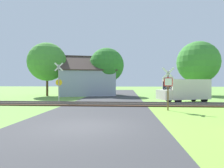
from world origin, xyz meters
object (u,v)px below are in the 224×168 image
crossing_sign_far (59,80)px  tree_far (198,62)px  tree_left (47,62)px  mail_truck (185,90)px  house (86,82)px  tree_center (107,65)px  stop_sign_near (168,85)px

crossing_sign_far → tree_far: bearing=25.1°
tree_left → mail_truck: size_ratio=1.44×
house → mail_truck: (11.74, -10.11, -0.79)m
tree_center → house: bearing=178.1°
crossing_sign_far → house: bearing=78.8°
house → tree_left: 6.27m
tree_left → tree_far: tree_far is taller
tree_center → mail_truck: 13.58m
crossing_sign_far → tree_center: (3.73, 10.45, 2.33)m
stop_sign_near → crossing_sign_far: bearing=-29.9°
tree_center → tree_left: tree_left is taller
tree_center → crossing_sign_far: bearing=-109.6°
crossing_sign_far → tree_center: 11.34m
crossing_sign_far → tree_left: 9.83m
stop_sign_near → crossing_sign_far: 10.90m
house → tree_far: (16.81, 0.82, 2.90)m
tree_center → stop_sign_near: bearing=-69.6°
crossing_sign_far → stop_sign_near: bearing=-36.8°
house → tree_far: tree_far is taller
stop_sign_near → tree_far: 18.62m
house → mail_truck: 15.51m
crossing_sign_far → tree_left: bearing=110.6°
tree_left → tree_far: size_ratio=0.94×
stop_sign_near → mail_truck: 6.33m
stop_sign_near → tree_far: tree_far is taller
mail_truck → tree_center: bearing=20.7°
mail_truck → house: bearing=29.4°
tree_center → mail_truck: tree_center is taller
crossing_sign_far → tree_center: bearing=62.2°
crossing_sign_far → tree_center: size_ratio=0.55×
crossing_sign_far → tree_left: (-4.55, 8.29, 2.67)m
tree_far → tree_left: bearing=-172.0°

